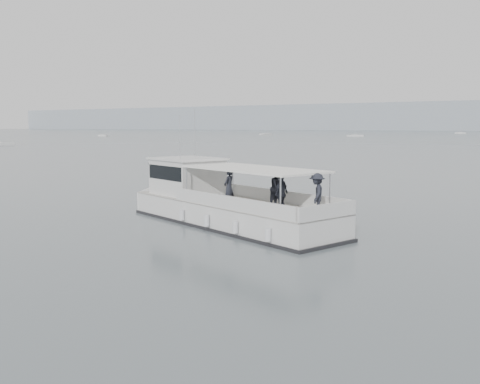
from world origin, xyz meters
The scene contains 2 objects.
ground centered at (0.00, 0.00, 0.00)m, with size 1400.00×1400.00×0.00m, color #505B5E.
tour_boat centered at (3.51, 2.84, 0.94)m, with size 13.48×7.03×5.73m.
Camera 1 is at (17.99, -18.17, 4.61)m, focal length 40.00 mm.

